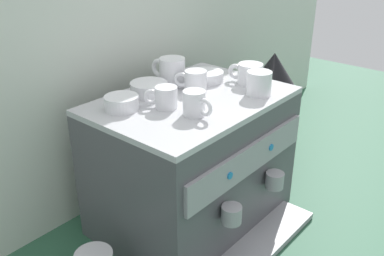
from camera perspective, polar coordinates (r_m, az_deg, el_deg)
The scene contains 13 objects.
ground_plane at distance 1.49m, azimuth 0.00°, elevation -11.47°, with size 4.00×4.00×0.00m, color #28563D.
tiled_backsplash_wall at distance 1.44m, azimuth -9.61°, elevation 12.46°, with size 2.80×0.03×1.16m, color silver.
espresso_machine at distance 1.37m, azimuth 0.15°, elevation -4.48°, with size 0.59×0.52×0.43m.
ceramic_cup_0 at distance 1.38m, azimuth -2.75°, elevation 7.47°, with size 0.08×0.13×0.08m.
ceramic_cup_1 at distance 1.33m, azimuth 0.33°, elevation 6.22°, with size 0.07×0.10×0.06m.
ceramic_cup_2 at distance 1.31m, azimuth 8.83°, elevation 5.87°, with size 0.11×0.07×0.07m.
ceramic_cup_3 at distance 1.20m, azimuth -3.56°, elevation 4.04°, with size 0.07×0.09×0.06m.
ceramic_cup_4 at distance 1.40m, azimuth 7.47°, elevation 7.08°, with size 0.08×0.12×0.06m.
ceramic_cup_5 at distance 1.15m, azimuth 0.42°, elevation 3.25°, with size 0.06×0.10×0.07m.
ceramic_bowl_0 at distance 1.41m, azimuth 2.00°, elevation 6.77°, with size 0.11×0.11×0.03m.
ceramic_bowl_1 at distance 1.31m, azimuth -5.66°, elevation 5.16°, with size 0.11×0.11×0.04m.
ceramic_bowl_2 at distance 1.21m, azimuth -9.20°, elevation 3.25°, with size 0.09×0.09×0.04m.
coffee_grinder at distance 1.76m, azimuth 10.23°, elevation 2.65°, with size 0.18×0.18×0.45m.
Camera 1 is at (-0.91, -0.77, 0.89)m, focal length 40.71 mm.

